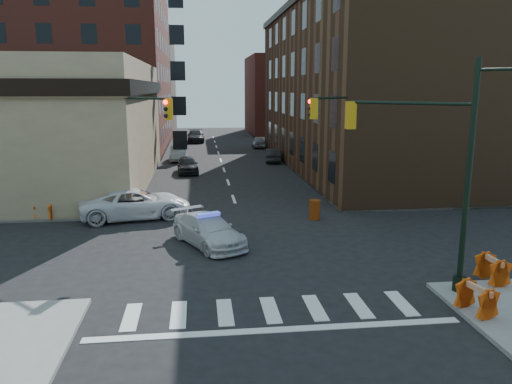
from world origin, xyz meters
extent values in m
plane|color=black|center=(0.00, 0.00, 0.00)|extent=(140.00, 140.00, 0.00)
cube|color=gray|center=(23.00, 32.75, 0.07)|extent=(34.00, 54.50, 0.15)
cube|color=maroon|center=(-18.50, 40.00, 12.00)|extent=(25.00, 25.00, 24.00)
cube|color=#472F1C|center=(13.00, 22.50, 7.00)|extent=(14.00, 34.00, 14.00)
cube|color=brown|center=(-16.00, 62.00, 8.00)|extent=(20.00, 18.00, 16.00)
cube|color=maroon|center=(14.00, 58.00, 6.00)|extent=(16.00, 16.00, 12.00)
cylinder|color=black|center=(6.80, -6.30, 4.15)|extent=(0.20, 0.20, 8.00)
cylinder|color=black|center=(6.80, -6.30, 0.40)|extent=(0.44, 0.44, 0.50)
cylinder|color=black|center=(5.21, -4.71, 6.65)|extent=(3.27, 3.27, 0.12)
cube|color=#BF8C0C|center=(3.62, -3.12, 6.15)|extent=(0.35, 0.35, 1.05)
sphere|color=#FF0C05|center=(3.77, -2.96, 6.50)|extent=(0.22, 0.22, 0.22)
sphere|color=black|center=(3.77, -2.96, 6.17)|extent=(0.22, 0.22, 0.22)
sphere|color=black|center=(3.77, -2.96, 5.84)|extent=(0.22, 0.22, 0.22)
cylinder|color=black|center=(-6.80, 6.30, 4.15)|extent=(0.20, 0.20, 8.00)
cylinder|color=black|center=(-6.80, 6.30, 0.40)|extent=(0.44, 0.44, 0.50)
cylinder|color=black|center=(-5.21, 4.71, 6.65)|extent=(3.27, 3.27, 0.12)
cube|color=#BF8C0C|center=(-3.62, 3.12, 6.15)|extent=(0.35, 0.35, 1.05)
sphere|color=#FF0C05|center=(-3.77, 2.96, 6.50)|extent=(0.22, 0.22, 0.22)
sphere|color=black|center=(-3.77, 2.96, 6.17)|extent=(0.22, 0.22, 0.22)
sphere|color=black|center=(-3.77, 2.96, 5.84)|extent=(0.22, 0.22, 0.22)
cylinder|color=black|center=(6.80, 6.30, 4.15)|extent=(0.20, 0.20, 8.00)
cylinder|color=black|center=(6.80, 6.30, 0.40)|extent=(0.44, 0.44, 0.50)
cylinder|color=black|center=(5.21, 4.71, 6.65)|extent=(3.27, 3.27, 0.12)
cube|color=#BF8C0C|center=(3.62, 3.12, 6.15)|extent=(0.35, 0.35, 1.05)
sphere|color=#FF0C05|center=(3.46, 3.27, 6.50)|extent=(0.22, 0.22, 0.22)
sphere|color=black|center=(3.46, 3.27, 6.17)|extent=(0.22, 0.22, 0.22)
sphere|color=black|center=(3.46, 3.27, 5.84)|extent=(0.22, 0.22, 0.22)
cylinder|color=black|center=(7.50, 26.00, 1.45)|extent=(0.24, 0.24, 2.60)
sphere|color=#9A5516|center=(7.50, 26.00, 3.50)|extent=(3.00, 3.00, 3.00)
cylinder|color=black|center=(7.50, 34.00, 1.45)|extent=(0.24, 0.24, 2.60)
sphere|color=#9A5516|center=(7.50, 34.00, 3.50)|extent=(3.00, 3.00, 3.00)
imported|color=silver|center=(-1.86, 0.46, 0.70)|extent=(3.89, 5.17, 1.39)
imported|color=silver|center=(-5.80, 5.80, 0.84)|extent=(6.48, 3.92, 1.68)
imported|color=black|center=(-3.17, 20.71, 0.72)|extent=(1.96, 4.34, 1.44)
imported|color=gray|center=(-4.17, 28.30, 0.75)|extent=(1.70, 4.57, 1.49)
imported|color=black|center=(-2.54, 45.79, 0.78)|extent=(2.29, 5.44, 1.57)
imported|color=black|center=(5.03, 26.31, 0.65)|extent=(1.76, 4.08, 1.30)
imported|color=gray|center=(5.10, 38.26, 0.65)|extent=(1.59, 3.84, 1.30)
imported|color=black|center=(-7.65, 8.88, 1.06)|extent=(0.78, 0.65, 1.82)
imported|color=#2A241C|center=(-9.08, 8.01, 1.02)|extent=(1.06, 0.98, 1.75)
imported|color=#212A32|center=(-9.90, 6.76, 0.95)|extent=(0.87, 0.98, 1.59)
cylinder|color=#C86409|center=(4.11, 4.41, 0.55)|extent=(0.64, 0.64, 1.09)
cylinder|color=orange|center=(-5.50, 7.44, 0.54)|extent=(0.62, 0.62, 1.07)
camera|label=1|loc=(-2.24, -21.92, 7.19)|focal=35.00mm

